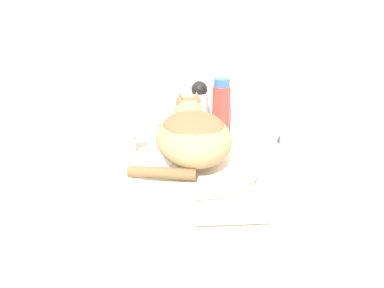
{
  "coord_description": "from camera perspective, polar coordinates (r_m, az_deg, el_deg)",
  "views": [
    {
      "loc": [
        0.27,
        -0.54,
        1.3
      ],
      "look_at": [
        0.02,
        0.22,
        0.97
      ],
      "focal_mm": 32.0,
      "sensor_mm": 36.0,
      "label": 1
    }
  ],
  "objects": [
    {
      "name": "lotion_bottle_white",
      "position": [
        1.09,
        1.19,
        5.29
      ],
      "size": [
        0.06,
        0.06,
        0.2
      ],
      "color": "silver",
      "rests_on": "vanity_counter"
    },
    {
      "name": "cream_tube",
      "position": [
        0.72,
        7.53,
        -11.94
      ],
      "size": [
        0.18,
        0.1,
        0.04
      ],
      "rotation": [
        0.0,
        0.0,
        0.39
      ],
      "color": "silver",
      "rests_on": "vanity_counter"
    },
    {
      "name": "faucet",
      "position": [
        0.98,
        -9.77,
        1.22
      ],
      "size": [
        0.15,
        0.05,
        0.16
      ],
      "rotation": [
        0.0,
        0.0,
        -0.14
      ],
      "color": "silver",
      "rests_on": "vanity_counter"
    },
    {
      "name": "sink_basin",
      "position": [
        0.91,
        0.23,
        -3.75
      ],
      "size": [
        0.35,
        0.35,
        0.04
      ],
      "color": "white",
      "rests_on": "vanity_counter"
    },
    {
      "name": "deodorant_stick",
      "position": [
        1.06,
        15.67,
        1.61
      ],
      "size": [
        0.04,
        0.04,
        0.12
      ],
      "color": "silver",
      "rests_on": "vanity_counter"
    },
    {
      "name": "cat",
      "position": [
        0.88,
        0.1,
        1.69
      ],
      "size": [
        0.29,
        0.31,
        0.16
      ],
      "rotation": [
        0.0,
        0.0,
        2.03
      ],
      "color": "tan",
      "rests_on": "sink_basin"
    },
    {
      "name": "shampoo_bottle_tall",
      "position": [
        1.07,
        4.83,
        5.09
      ],
      "size": [
        0.05,
        0.05,
        0.21
      ],
      "color": "#DB3D33",
      "rests_on": "vanity_counter"
    },
    {
      "name": "wall_back",
      "position": [
        1.16,
        4.99,
        17.3
      ],
      "size": [
        8.0,
        0.05,
        2.4
      ],
      "color": "silver",
      "rests_on": "ground_plane"
    }
  ]
}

